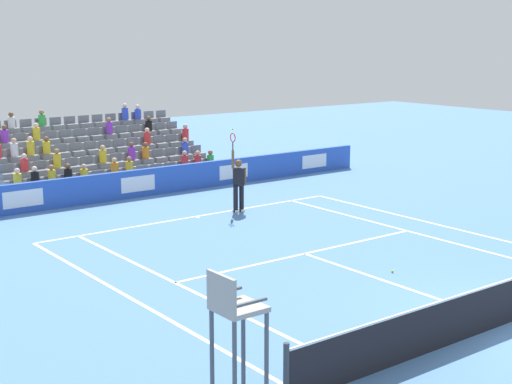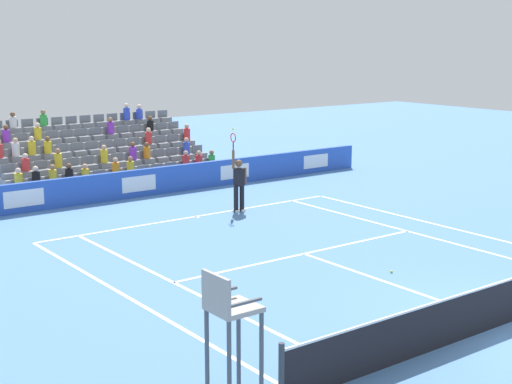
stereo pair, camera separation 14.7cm
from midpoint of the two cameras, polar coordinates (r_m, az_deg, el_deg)
ground_plane at (r=16.62m, az=18.58°, el=-9.38°), size 80.00×80.00×0.00m
line_baseline at (r=24.94m, az=-4.40°, el=-1.85°), size 10.97×0.10×0.01m
line_service at (r=20.67m, az=3.84°, el=-4.67°), size 8.23×0.10×0.01m
line_centre_service at (r=18.48m, az=10.37°, el=-6.82°), size 0.10×6.40×0.01m
line_singles_sideline_left at (r=17.99m, az=-5.26°, el=-7.17°), size 0.10×11.89×0.01m
line_singles_sideline_right at (r=23.19m, az=12.33°, el=-3.12°), size 0.10×11.89×0.01m
line_doubles_sideline_left at (r=17.36m, az=-9.15°, el=-7.99°), size 0.10×11.89×0.01m
line_doubles_sideline_right at (r=24.22m, az=14.46°, el=-2.60°), size 0.10×11.89×0.01m
line_centre_mark at (r=24.86m, az=-4.28°, el=-1.89°), size 0.10×0.20×0.01m
sponsor_barrier at (r=28.20m, az=-8.77°, el=0.66°), size 21.62×0.22×1.02m
tennis_net at (r=16.45m, az=18.69°, el=-7.77°), size 11.97×0.10×1.07m
tennis_player at (r=25.37m, az=-1.14°, el=0.69°), size 0.53×0.37×2.85m
umpire_chair at (r=11.62m, az=-1.62°, el=-9.86°), size 0.70×0.70×2.34m
stadium_stand at (r=31.27m, az=-11.89°, el=2.20°), size 8.68×4.75×3.01m
loose_tennis_ball at (r=19.30m, az=10.40°, el=-5.93°), size 0.07×0.07×0.07m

